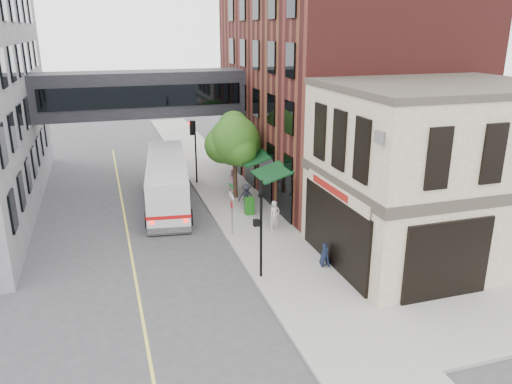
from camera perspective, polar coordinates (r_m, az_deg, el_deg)
ground at (r=21.05m, az=1.22°, el=-12.50°), size 120.00×120.00×0.00m
sidewalk_main at (r=33.83m, az=-3.13°, el=-0.21°), size 4.00×60.00×0.15m
corner_building at (r=25.06m, az=19.60°, el=2.01°), size 10.19×8.12×8.45m
brick_building at (r=36.01m, az=8.93°, el=12.00°), size 13.76×18.00×14.00m
skyway_bridge at (r=35.50m, az=-12.96°, el=10.88°), size 14.00×3.18×3.00m
traffic_signal_near at (r=21.56m, az=0.51°, el=-2.90°), size 0.44×0.22×4.60m
traffic_signal_far at (r=35.46m, az=-7.18°, el=6.00°), size 0.53×0.28×4.50m
street_sign_pole at (r=26.44m, az=-2.78°, el=-1.30°), size 0.08×0.75×3.00m
street_tree at (r=32.13m, az=-2.56°, el=5.90°), size 3.80×3.20×5.60m
lane_marking at (r=29.19m, az=-14.57°, el=-4.01°), size 0.12×40.00×0.01m
bus at (r=32.16m, az=-10.09°, el=1.47°), size 3.81×11.13×2.93m
pedestrian_a at (r=27.32m, az=2.15°, el=-2.73°), size 0.69×0.53×1.68m
pedestrian_b at (r=33.50m, az=-2.53°, el=1.23°), size 1.00×0.91×1.66m
pedestrian_c at (r=30.51m, az=-1.11°, el=-0.53°), size 1.05×0.63×1.61m
newspaper_box at (r=29.78m, az=-0.78°, el=-1.60°), size 0.51×0.46×1.02m
sandwich_board at (r=23.74m, az=7.87°, el=-7.17°), size 0.47×0.62×0.99m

